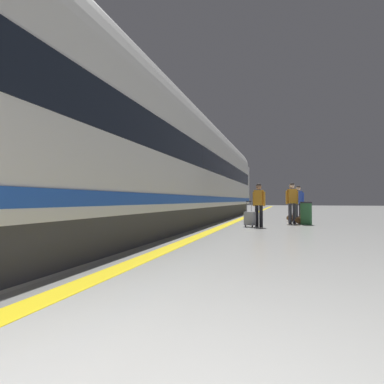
{
  "coord_description": "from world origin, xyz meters",
  "views": [
    {
      "loc": [
        0.98,
        -0.06,
        0.97
      ],
      "look_at": [
        -1.47,
        7.75,
        1.2
      ],
      "focal_mm": 28.21,
      "sensor_mm": 36.0,
      "label": 1
    }
  ],
  "objects": [
    {
      "name": "passenger_mid",
      "position": [
        0.01,
        11.23,
        0.92
      ],
      "size": [
        0.47,
        0.29,
        1.58
      ],
      "color": "black",
      "rests_on": "ground"
    },
    {
      "name": "high_speed_train",
      "position": [
        -3.29,
        9.03,
        2.5
      ],
      "size": [
        2.94,
        31.93,
        4.97
      ],
      "color": "#38383D",
      "rests_on": "ground"
    },
    {
      "name": "safety_line_strip",
      "position": [
        -1.29,
        10.0,
        0.0
      ],
      "size": [
        0.36,
        80.0,
        0.01
      ],
      "primitive_type": "cube",
      "color": "yellow",
      "rests_on": "ground"
    },
    {
      "name": "tactile_edge_band",
      "position": [
        -1.57,
        10.0,
        0.0
      ],
      "size": [
        0.52,
        80.0,
        0.01
      ],
      "primitive_type": "cube",
      "color": "slate",
      "rests_on": "ground"
    },
    {
      "name": "waste_bin",
      "position": [
        1.72,
        12.85,
        0.46
      ],
      "size": [
        0.46,
        0.46,
        0.91
      ],
      "color": "#2D6638",
      "rests_on": "ground"
    },
    {
      "name": "duffel_bag_far",
      "position": [
        1.19,
        14.6,
        0.15
      ],
      "size": [
        0.44,
        0.26,
        0.36
      ],
      "color": "brown",
      "rests_on": "ground"
    },
    {
      "name": "duffel_bag_near",
      "position": [
        1.52,
        12.93,
        0.15
      ],
      "size": [
        0.44,
        0.26,
        0.36
      ],
      "color": "brown",
      "rests_on": "ground"
    },
    {
      "name": "passenger_near",
      "position": [
        1.2,
        13.09,
        0.98
      ],
      "size": [
        0.5,
        0.31,
        1.69
      ],
      "color": "#383842",
      "rests_on": "ground"
    },
    {
      "name": "suitcase_mid",
      "position": [
        -0.31,
        11.11,
        0.3
      ],
      "size": [
        0.44,
        0.36,
        0.94
      ],
      "color": "#9E9EA3",
      "rests_on": "ground"
    },
    {
      "name": "passenger_far",
      "position": [
        1.51,
        14.78,
        0.96
      ],
      "size": [
        0.5,
        0.26,
        1.65
      ],
      "color": "#383842",
      "rests_on": "ground"
    }
  ]
}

